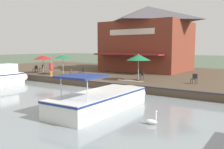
{
  "coord_description": "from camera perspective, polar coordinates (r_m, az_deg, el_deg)",
  "views": [
    {
      "loc": [
        17.28,
        14.56,
        3.7
      ],
      "look_at": [
        -1.0,
        1.84,
        1.3
      ],
      "focal_mm": 40.0,
      "sensor_mm": 36.0,
      "label": 1
    }
  ],
  "objects": [
    {
      "name": "quay_edge_fender",
      "position": [
        22.88,
        -5.07,
        -1.54
      ],
      "size": [
        0.2,
        50.4,
        0.1
      ],
      "primitive_type": "cube",
      "color": "#2D2D33",
      "rests_on": "quay_deck"
    },
    {
      "name": "ground_plane",
      "position": [
        22.9,
        -5.22,
        -3.18
      ],
      "size": [
        220.0,
        220.0,
        0.0
      ],
      "primitive_type": "plane",
      "color": "#4C5B47"
    },
    {
      "name": "motorboat_nearest_quay",
      "position": [
        15.18,
        -1.18,
        -5.46
      ],
      "size": [
        8.06,
        2.76,
        2.18
      ],
      "color": "white",
      "rests_on": "river_water"
    },
    {
      "name": "cafe_chair_back_row_seat",
      "position": [
        24.28,
        6.73,
        -0.1
      ],
      "size": [
        0.59,
        0.59,
        0.85
      ],
      "color": "#2D2D33",
      "rests_on": "quay_deck"
    },
    {
      "name": "cafe_chair_under_first_umbrella",
      "position": [
        34.04,
        -15.68,
        1.5
      ],
      "size": [
        0.48,
        0.48,
        0.85
      ],
      "color": "#2D2D33",
      "rests_on": "quay_deck"
    },
    {
      "name": "motorboat_outer_channel",
      "position": [
        26.74,
        -23.87,
        -0.51
      ],
      "size": [
        5.97,
        2.03,
        2.27
      ],
      "color": "white",
      "rests_on": "river_water"
    },
    {
      "name": "quay_deck",
      "position": [
        31.99,
        7.55,
        -0.01
      ],
      "size": [
        22.0,
        56.0,
        0.6
      ],
      "primitive_type": "cube",
      "color": "#4C3D2D",
      "rests_on": "ground"
    },
    {
      "name": "person_mid_patio",
      "position": [
        27.48,
        -13.75,
        1.61
      ],
      "size": [
        0.46,
        0.46,
        1.62
      ],
      "color": "orange",
      "rests_on": "quay_deck"
    },
    {
      "name": "cafe_chair_far_corner_seat",
      "position": [
        32.94,
        -17.09,
        1.31
      ],
      "size": [
        0.52,
        0.52,
        0.85
      ],
      "color": "#2D2D33",
      "rests_on": "quay_deck"
    },
    {
      "name": "tree_downstream_bank",
      "position": [
        41.68,
        0.73,
        7.18
      ],
      "size": [
        3.47,
        3.31,
        5.62
      ],
      "color": "brown",
      "rests_on": "quay_deck"
    },
    {
      "name": "cafe_chair_facing_river",
      "position": [
        27.61,
        -6.82,
        0.65
      ],
      "size": [
        0.6,
        0.6,
        0.85
      ],
      "color": "#2D2D33",
      "rests_on": "quay_deck"
    },
    {
      "name": "cafe_chair_beside_entrance",
      "position": [
        22.67,
        18.31,
        -0.81
      ],
      "size": [
        0.49,
        0.49,
        0.85
      ],
      "color": "#2D2D33",
      "rests_on": "quay_deck"
    },
    {
      "name": "waterfront_restaurant",
      "position": [
        34.69,
        8.04,
        8.25
      ],
      "size": [
        10.61,
        11.0,
        8.66
      ],
      "color": "brown",
      "rests_on": "quay_deck"
    },
    {
      "name": "patio_umbrella_mid_patio_left",
      "position": [
        29.06,
        -11.18,
        4.05
      ],
      "size": [
        1.95,
        1.95,
        2.34
      ],
      "color": "#B7B7B7",
      "rests_on": "quay_deck"
    },
    {
      "name": "patio_umbrella_back_row",
      "position": [
        23.53,
        6.07,
        3.93
      ],
      "size": [
        2.27,
        2.27,
        2.52
      ],
      "color": "#B7B7B7",
      "rests_on": "quay_deck"
    },
    {
      "name": "patio_umbrella_mid_patio_right",
      "position": [
        31.58,
        -15.5,
        3.82
      ],
      "size": [
        2.3,
        2.3,
        2.24
      ],
      "color": "#B7B7B7",
      "rests_on": "quay_deck"
    },
    {
      "name": "swan",
      "position": [
        12.18,
        9.06,
        -10.47
      ],
      "size": [
        0.42,
        0.63,
        0.69
      ],
      "color": "white",
      "rests_on": "river_water"
    },
    {
      "name": "mooring_post",
      "position": [
        24.78,
        -9.45,
        0.1
      ],
      "size": [
        0.22,
        0.22,
        1.03
      ],
      "color": "#473323",
      "rests_on": "quay_deck"
    }
  ]
}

